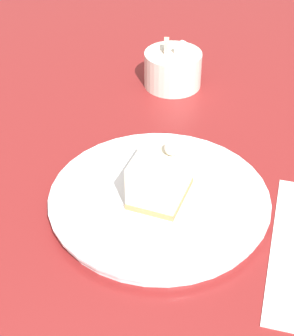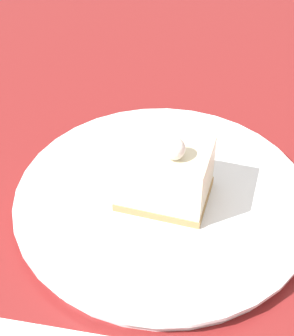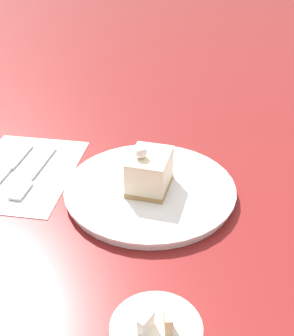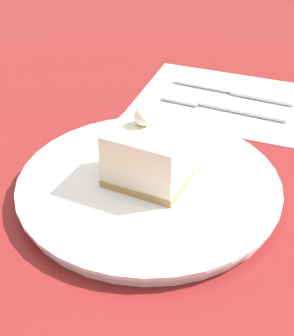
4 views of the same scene
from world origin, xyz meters
name	(u,v)px [view 1 (image 1 of 4)]	position (x,y,z in m)	size (l,w,h in m)	color
ground_plane	(162,189)	(0.00, 0.00, 0.00)	(4.00, 4.00, 0.00)	maroon
plate	(159,200)	(0.01, -0.03, 0.01)	(0.28, 0.28, 0.02)	white
cake_slice	(161,176)	(0.01, -0.03, 0.05)	(0.06, 0.08, 0.08)	#AD8451
sugar_bowl	(173,69)	(-0.07, 0.27, 0.03)	(0.10, 0.10, 0.08)	silver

